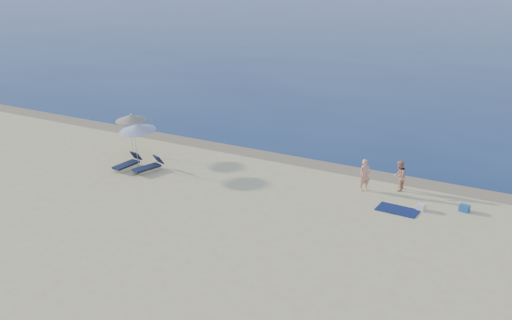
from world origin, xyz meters
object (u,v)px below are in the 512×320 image
at_px(person_left, 365,175).
at_px(person_right, 399,176).
at_px(umbrella_near, 137,128).
at_px(blue_cooler, 464,208).

bearing_deg(person_left, person_right, -17.14).
relative_size(person_left, person_right, 1.05).
bearing_deg(person_right, umbrella_near, -79.94).
xyz_separation_m(person_right, blue_cooler, (3.47, -1.05, -0.62)).
bearing_deg(person_left, umbrella_near, 146.79).
height_order(person_right, umbrella_near, umbrella_near).
relative_size(person_left, umbrella_near, 0.62).
bearing_deg(blue_cooler, umbrella_near, -160.14).
xyz_separation_m(person_left, umbrella_near, (-12.16, -2.65, 1.46)).
height_order(person_left, blue_cooler, person_left).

